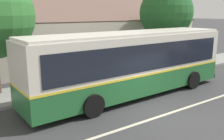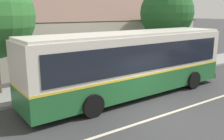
{
  "view_description": "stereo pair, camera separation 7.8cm",
  "coord_description": "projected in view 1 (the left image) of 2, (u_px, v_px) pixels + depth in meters",
  "views": [
    {
      "loc": [
        -7.71,
        -6.85,
        4.28
      ],
      "look_at": [
        -0.63,
        3.23,
        1.43
      ],
      "focal_mm": 40.0,
      "sensor_mm": 36.0,
      "label": 1
    },
    {
      "loc": [
        -7.65,
        -6.9,
        4.28
      ],
      "look_at": [
        -0.63,
        3.23,
        1.43
      ],
      "focal_mm": 40.0,
      "sensor_mm": 36.0,
      "label": 2
    }
  ],
  "objects": [
    {
      "name": "community_building",
      "position": [
        51.0,
        40.0,
        21.7
      ],
      "size": [
        25.99,
        10.05,
        6.83
      ],
      "color": "beige",
      "rests_on": "ground"
    },
    {
      "name": "lane_divider_stripe",
      "position": [
        167.0,
        114.0,
        10.75
      ],
      "size": [
        60.0,
        0.16,
        0.01
      ],
      "primitive_type": "cube",
      "color": "beige",
      "rests_on": "ground"
    },
    {
      "name": "street_tree_primary",
      "position": [
        166.0,
        13.0,
        19.1
      ],
      "size": [
        4.08,
        4.08,
        6.3
      ],
      "color": "#4C3828",
      "rests_on": "ground"
    },
    {
      "name": "transit_bus",
      "position": [
        132.0,
        62.0,
        12.89
      ],
      "size": [
        11.69,
        2.99,
        3.31
      ],
      "color": "#236633",
      "rests_on": "ground"
    },
    {
      "name": "ground_plane",
      "position": [
        167.0,
        114.0,
        10.75
      ],
      "size": [
        300.0,
        300.0,
        0.0
      ],
      "primitive_type": "plane",
      "color": "#38383A"
    },
    {
      "name": "sidewalk_far",
      "position": [
        95.0,
        82.0,
        15.51
      ],
      "size": [
        60.0,
        3.0,
        0.15
      ],
      "primitive_type": "cube",
      "color": "gray",
      "rests_on": "ground"
    }
  ]
}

